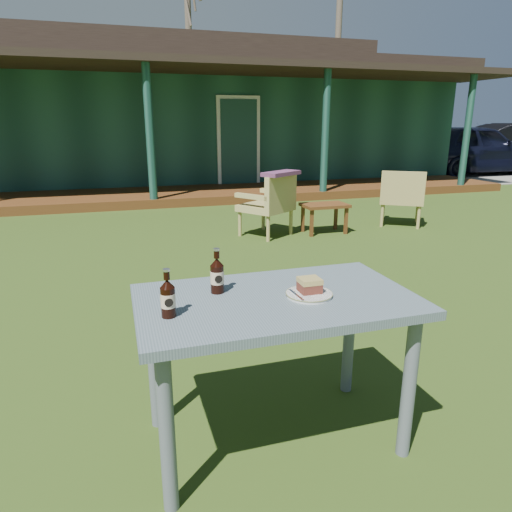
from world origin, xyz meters
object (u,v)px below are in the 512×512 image
object	(u,v)px
car_near	(472,149)
armchair_left	(271,202)
plate	(309,294)
cake_slice	(310,285)
cola_bottle_far	(168,298)
armchair_right	(402,195)
cafe_table	(276,318)
side_table	(325,208)
cola_bottle_near	(217,275)

from	to	relation	value
car_near	armchair_left	size ratio (longest dim) A/B	5.21
armchair_left	plate	bearing A→B (deg)	-106.52
cake_slice	cola_bottle_far	world-z (taller)	cola_bottle_far
cola_bottle_far	armchair_right	size ratio (longest dim) A/B	0.24
cafe_table	armchair_left	world-z (taller)	armchair_left
car_near	cola_bottle_far	distance (m)	13.39
armchair_left	cake_slice	bearing A→B (deg)	-106.49
cafe_table	side_table	bearing A→B (deg)	61.70
cafe_table	cake_slice	xyz separation A→B (m)	(0.15, -0.02, 0.15)
cola_bottle_near	armchair_left	xyz separation A→B (m)	(1.52, 3.71, -0.35)
side_table	cola_bottle_far	bearing A→B (deg)	-123.00
plate	cake_slice	size ratio (longest dim) A/B	2.22
cake_slice	side_table	distance (m)	4.28
car_near	side_table	distance (m)	8.97
cake_slice	side_table	xyz separation A→B (m)	(1.90, 3.81, -0.42)
cake_slice	side_table	world-z (taller)	cake_slice
cake_slice	armchair_left	size ratio (longest dim) A/B	0.11
armchair_left	cafe_table	bearing A→B (deg)	-108.55
plate	side_table	bearing A→B (deg)	63.55
armchair_right	side_table	xyz separation A→B (m)	(-1.25, -0.09, -0.11)
plate	armchair_left	bearing A→B (deg)	73.48
cafe_table	cola_bottle_near	size ratio (longest dim) A/B	5.92
cola_bottle_far	cola_bottle_near	bearing A→B (deg)	40.38
car_near	side_table	bearing A→B (deg)	126.38
car_near	side_table	world-z (taller)	car_near
cafe_table	cola_bottle_near	distance (m)	0.32
armchair_left	armchair_right	bearing A→B (deg)	1.29
plate	cafe_table	bearing A→B (deg)	166.78
cola_bottle_near	cola_bottle_far	size ratio (longest dim) A/B	1.04
cola_bottle_far	side_table	xyz separation A→B (m)	(2.51, 3.87, -0.46)
armchair_right	side_table	bearing A→B (deg)	-175.94
cafe_table	cake_slice	size ratio (longest dim) A/B	13.04
plate	armchair_right	distance (m)	5.04
cake_slice	armchair_right	distance (m)	5.02
cola_bottle_near	side_table	xyz separation A→B (m)	(2.28, 3.67, -0.46)
armchair_left	armchair_right	world-z (taller)	armchair_left
cake_slice	armchair_left	bearing A→B (deg)	73.51
plate	armchair_right	bearing A→B (deg)	51.12
car_near	plate	size ratio (longest dim) A/B	20.72
cake_slice	cola_bottle_near	bearing A→B (deg)	159.01
cola_bottle_far	armchair_left	bearing A→B (deg)	65.82
cafe_table	cola_bottle_far	world-z (taller)	cola_bottle_far
car_near	cafe_table	xyz separation A→B (m)	(-9.19, -9.19, -0.10)
plate	cola_bottle_near	xyz separation A→B (m)	(-0.37, 0.16, 0.07)
cake_slice	cola_bottle_near	distance (m)	0.41
cola_bottle_far	side_table	distance (m)	4.64
cake_slice	car_near	bearing A→B (deg)	45.52
cola_bottle_near	side_table	world-z (taller)	cola_bottle_near
cafe_table	cola_bottle_far	distance (m)	0.51
plate	armchair_left	world-z (taller)	armchair_left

